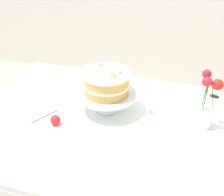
# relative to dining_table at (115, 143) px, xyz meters

# --- Properties ---
(dining_table) EXTENTS (1.40, 1.00, 0.74)m
(dining_table) POSITION_rel_dining_table_xyz_m (0.00, 0.00, 0.00)
(dining_table) COLOR white
(dining_table) RESTS_ON ground
(linen_napkin) EXTENTS (0.38, 0.38, 0.00)m
(linen_napkin) POSITION_rel_dining_table_xyz_m (-0.08, 0.12, 0.09)
(linen_napkin) COLOR white
(linen_napkin) RESTS_ON dining_table
(cake_stand) EXTENTS (0.29, 0.29, 0.10)m
(cake_stand) POSITION_rel_dining_table_xyz_m (-0.08, 0.12, 0.17)
(cake_stand) COLOR silver
(cake_stand) RESTS_ON linen_napkin
(layer_cake) EXTENTS (0.22, 0.22, 0.12)m
(layer_cake) POSITION_rel_dining_table_xyz_m (-0.08, 0.12, 0.25)
(layer_cake) COLOR tan
(layer_cake) RESTS_ON cake_stand
(flower_vase) EXTENTS (0.10, 0.08, 0.27)m
(flower_vase) POSITION_rel_dining_table_xyz_m (0.38, 0.14, 0.20)
(flower_vase) COLOR silver
(flower_vase) RESTS_ON dining_table
(fallen_rose) EXTENTS (0.14, 0.14, 0.05)m
(fallen_rose) POSITION_rel_dining_table_xyz_m (-0.27, -0.06, 0.11)
(fallen_rose) COLOR #2D6028
(fallen_rose) RESTS_ON dining_table
(loose_petal_0) EXTENTS (0.03, 0.04, 0.01)m
(loose_petal_0) POSITION_rel_dining_table_xyz_m (0.12, 0.18, 0.09)
(loose_petal_0) COLOR #E56B51
(loose_petal_0) RESTS_ON dining_table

